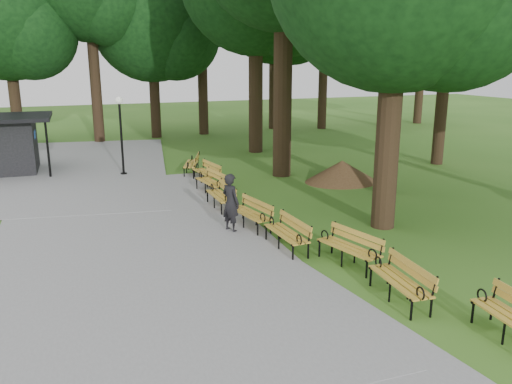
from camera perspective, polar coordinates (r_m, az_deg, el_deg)
name	(u,v)px	position (r m, az deg, el deg)	size (l,w,h in m)	color
ground	(304,259)	(13.32, 5.36, -7.41)	(100.00, 100.00, 0.00)	#33661D
path	(128,240)	(14.93, -13.95, -5.20)	(12.00, 38.00, 0.06)	gray
person	(231,203)	(15.08, -2.82, -1.20)	(0.64, 0.42, 1.75)	black
lamp_post	(120,120)	(23.06, -14.78, 7.74)	(0.32, 0.32, 3.41)	black
dirt_mound	(342,171)	(21.65, 9.47, 2.28)	(2.61, 2.61, 0.90)	#47301C
bench_1	(400,281)	(11.36, 15.60, -9.49)	(1.90, 0.64, 0.88)	gold
bench_2	(349,248)	(12.96, 10.21, -6.13)	(1.90, 0.64, 0.88)	gold
bench_3	(286,234)	(13.80, 3.37, -4.62)	(1.90, 0.64, 0.88)	gold
bench_4	(250,214)	(15.51, -0.68, -2.43)	(1.90, 0.64, 0.88)	gold
bench_5	(220,196)	(17.55, -3.97, -0.45)	(1.90, 0.64, 0.88)	gold
bench_6	(211,182)	(19.54, -5.05, 1.08)	(1.90, 0.64, 0.88)	gold
bench_7	(206,173)	(21.21, -5.55, 2.13)	(1.90, 0.64, 0.88)	gold
bench_8	(191,164)	(23.09, -7.18, 3.10)	(1.90, 0.64, 0.88)	gold
lawn_tree_5	(450,9)	(26.32, 20.68, 18.45)	(5.07, 5.07, 9.77)	black
tree_backdrop	(246,7)	(36.14, -1.16, 19.78)	(36.40, 9.62, 16.58)	black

